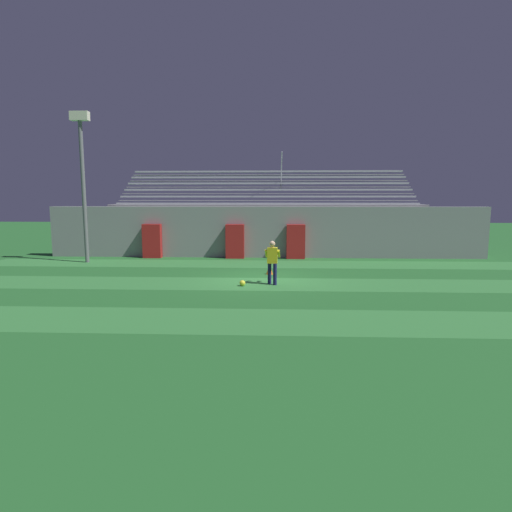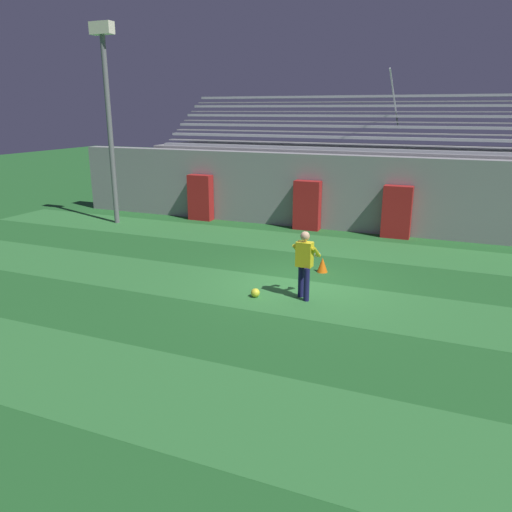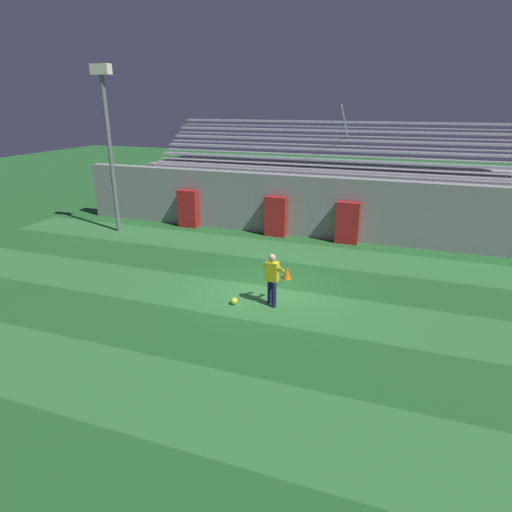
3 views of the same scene
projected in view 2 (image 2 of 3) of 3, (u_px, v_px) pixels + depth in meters
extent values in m
plane|color=#236028|center=(300.00, 283.00, 13.20)|extent=(80.00, 80.00, 0.00)
cube|color=#337A38|center=(185.00, 399.00, 7.88)|extent=(28.00, 2.48, 0.01)
cube|color=#337A38|center=(288.00, 295.00, 12.28)|extent=(28.00, 2.48, 0.01)
cube|color=#337A38|center=(336.00, 246.00, 16.67)|extent=(28.00, 2.48, 0.01)
cube|color=gray|center=(354.00, 193.00, 18.56)|extent=(24.00, 0.60, 2.80)
cube|color=#B21E1E|center=(307.00, 205.00, 18.81)|extent=(1.00, 0.44, 1.85)
cube|color=#B21E1E|center=(397.00, 212.00, 17.60)|extent=(1.00, 0.44, 1.85)
cube|color=#B21E1E|center=(201.00, 198.00, 20.49)|extent=(1.00, 0.44, 1.85)
cube|color=gray|center=(368.00, 183.00, 20.94)|extent=(18.00, 4.60, 2.90)
cube|color=#A8AAB2|center=(361.00, 150.00, 18.79)|extent=(17.10, 0.36, 0.10)
cube|color=gray|center=(359.00, 156.00, 18.68)|extent=(17.10, 0.60, 0.04)
cube|color=#A8AAB2|center=(365.00, 138.00, 19.30)|extent=(17.10, 0.36, 0.10)
cube|color=gray|center=(364.00, 144.00, 19.18)|extent=(17.10, 0.60, 0.04)
cube|color=#A8AAB2|center=(369.00, 127.00, 19.80)|extent=(17.10, 0.36, 0.10)
cube|color=gray|center=(368.00, 133.00, 19.69)|extent=(17.10, 0.60, 0.04)
cube|color=#A8AAB2|center=(373.00, 116.00, 20.31)|extent=(17.10, 0.36, 0.10)
cube|color=gray|center=(371.00, 122.00, 20.20)|extent=(17.10, 0.60, 0.04)
cube|color=#A8AAB2|center=(376.00, 106.00, 20.82)|extent=(17.10, 0.36, 0.10)
cube|color=gray|center=(375.00, 112.00, 20.71)|extent=(17.10, 0.60, 0.04)
cube|color=#A8AAB2|center=(380.00, 96.00, 21.33)|extent=(17.10, 0.36, 0.10)
cube|color=gray|center=(379.00, 102.00, 21.21)|extent=(17.10, 0.60, 0.04)
cylinder|color=#A8AAB2|center=(394.00, 99.00, 19.27)|extent=(0.06, 3.33, 2.05)
cylinder|color=slate|center=(110.00, 133.00, 19.21)|extent=(0.20, 0.20, 7.04)
cube|color=#F2EDCC|center=(102.00, 28.00, 18.16)|extent=(0.90, 0.36, 0.44)
cylinder|color=#19194C|center=(301.00, 281.00, 12.09)|extent=(0.15, 0.15, 0.82)
cylinder|color=#19194C|center=(307.00, 285.00, 11.83)|extent=(0.15, 0.15, 0.82)
cube|color=yellow|center=(305.00, 254.00, 11.76)|extent=(0.39, 0.26, 0.60)
sphere|color=tan|center=(305.00, 236.00, 11.64)|extent=(0.22, 0.22, 0.22)
cylinder|color=yellow|center=(297.00, 250.00, 11.97)|extent=(0.12, 0.48, 0.37)
cylinder|color=yellow|center=(316.00, 252.00, 11.77)|extent=(0.12, 0.48, 0.37)
cube|color=silver|center=(302.00, 253.00, 12.16)|extent=(0.12, 0.12, 0.08)
cube|color=silver|center=(317.00, 255.00, 11.99)|extent=(0.12, 0.12, 0.08)
sphere|color=yellow|center=(255.00, 293.00, 12.15)|extent=(0.22, 0.22, 0.22)
cone|color=orange|center=(322.00, 265.00, 14.00)|extent=(0.30, 0.30, 0.42)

